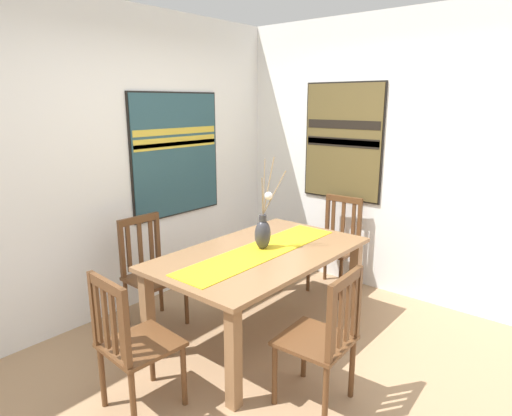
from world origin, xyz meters
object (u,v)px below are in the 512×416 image
Objects in this scene: dining_table at (261,263)px; chair_3 at (336,244)px; chair_0 at (324,337)px; chair_1 at (151,271)px; chair_2 at (132,342)px; centerpiece_vase at (263,231)px; painting_on_back_wall at (176,155)px; painting_on_side_wall at (343,142)px.

chair_3 is at bearing 0.41° from dining_table.
chair_1 is at bearing 91.04° from chair_0.
chair_2 reaches higher than chair_0.
centerpiece_vase reaches higher than chair_1.
dining_table is 1.49m from painting_on_back_wall.
chair_3 reaches higher than chair_2.
painting_on_back_wall reaches higher than centerpiece_vase.
painting_on_back_wall is 1.69m from painting_on_side_wall.
chair_2 is 0.97× the size of chair_3.
chair_0 is at bearing -152.60° from chair_3.
centerpiece_vase is at bearing -58.88° from chair_1.
chair_3 is 0.80× the size of painting_on_side_wall.
centerpiece_vase is 0.79× the size of chair_1.
painting_on_side_wall is at bearing 2.36° from chair_2.
chair_2 is at bearing 179.11° from dining_table.
chair_1 is (-0.03, 1.69, 0.00)m from chair_0.
chair_2 is (-0.79, 0.86, 0.00)m from chair_0.
painting_on_back_wall is 1.01× the size of painting_on_side_wall.
chair_2 is at bearing -132.54° from chair_1.
chair_0 reaches higher than dining_table.
painting_on_back_wall is (0.18, 1.25, 0.50)m from centerpiece_vase.
dining_table is 2.36× the size of centerpiece_vase.
chair_0 is 1.00× the size of chair_2.
chair_1 reaches higher than dining_table.
chair_3 reaches higher than chair_0.
painting_on_back_wall is at bearing 79.33° from dining_table.
chair_2 is (-1.26, -0.00, -0.41)m from centerpiece_vase.
chair_0 is at bearing -107.18° from painting_on_back_wall.
dining_table is at bearing -179.59° from chair_3.
dining_table is 1.91× the size of chair_0.
centerpiece_vase reaches higher than chair_0.
centerpiece_vase is 0.81× the size of chair_0.
painting_on_back_wall reaches higher than chair_3.
dining_table is 1.91× the size of chair_2.
chair_0 is 0.97× the size of chair_1.
dining_table is 0.26m from centerpiece_vase.
painting_on_back_wall is (-0.99, 1.26, 0.90)m from chair_3.
painting_on_back_wall is at bearing 137.48° from painting_on_side_wall.
chair_2 is at bearing -177.64° from painting_on_side_wall.
chair_0 is 0.97× the size of chair_3.
dining_table is 1.72m from painting_on_side_wall.
chair_2 is 2.12m from painting_on_back_wall.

